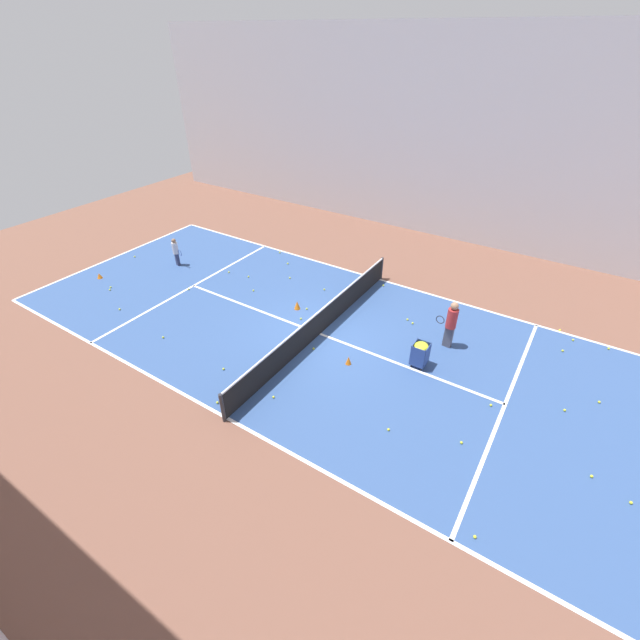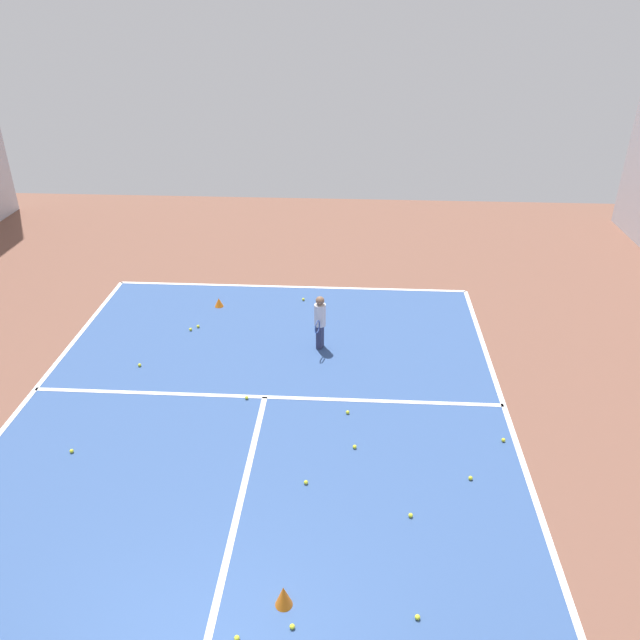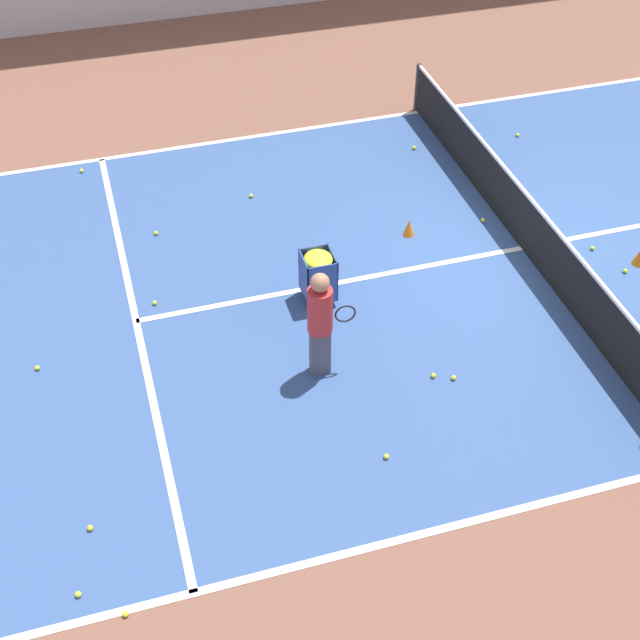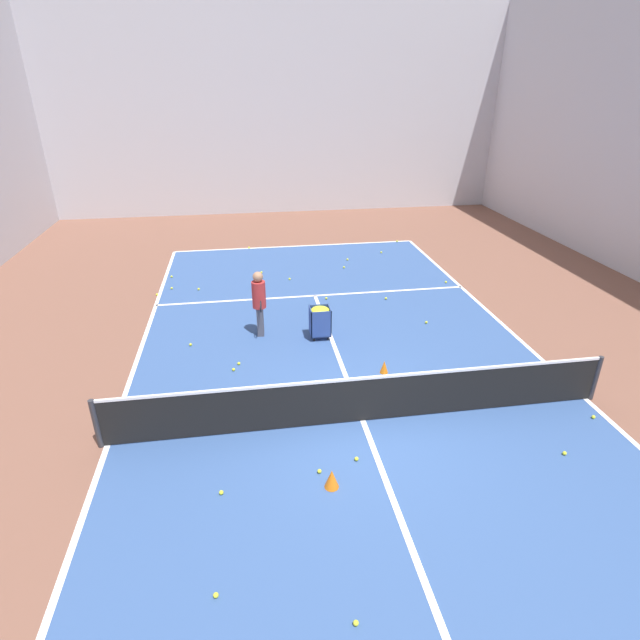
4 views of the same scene
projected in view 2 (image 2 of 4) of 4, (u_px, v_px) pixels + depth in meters
The scene contains 20 objects.
line_baseline_near at pixel (291, 287), 16.36m from camera, with size 9.08×0.10×0.00m, color white.
line_service_near at pixel (265, 397), 11.99m from camera, with size 9.08×0.10×0.00m, color white.
player_near_baseline at pixel (320, 319), 13.30m from camera, with size 0.31×0.60×1.24m.
training_cone_0 at pixel (219, 302), 15.32m from camera, with size 0.21×0.21×0.22m, color orange.
training_cone_1 at pixel (284, 596), 7.91m from camera, with size 0.23×0.23×0.32m, color orange.
tennis_ball_5 at pixel (72, 451), 10.56m from camera, with size 0.07×0.07×0.07m, color yellow.
tennis_ball_9 at pixel (355, 447), 10.65m from camera, with size 0.07×0.07×0.07m, color yellow.
tennis_ball_12 at pixel (503, 440), 10.81m from camera, with size 0.07×0.07×0.07m, color yellow.
tennis_ball_15 at pixel (292, 627), 7.67m from camera, with size 0.07×0.07×0.07m, color yellow.
tennis_ball_17 at pixel (417, 617), 7.78m from camera, with size 0.07×0.07×0.07m, color yellow.
tennis_ball_18 at pixel (191, 329), 14.28m from camera, with size 0.07×0.07×0.07m, color yellow.
tennis_ball_21 at pixel (411, 515), 9.28m from camera, with size 0.07×0.07×0.07m, color yellow.
tennis_ball_23 at pixel (306, 482), 9.89m from camera, with size 0.07×0.07×0.07m, color yellow.
tennis_ball_24 at pixel (198, 326), 14.40m from camera, with size 0.07×0.07×0.07m, color yellow.
tennis_ball_25 at pixel (237, 638), 7.53m from camera, with size 0.07×0.07×0.07m, color yellow.
tennis_ball_26 at pixel (247, 398), 11.92m from camera, with size 0.07×0.07×0.07m, color yellow.
tennis_ball_27 at pixel (303, 299), 15.64m from camera, with size 0.07×0.07×0.07m, color yellow.
tennis_ball_28 at pixel (471, 478), 9.98m from camera, with size 0.07×0.07×0.07m, color yellow.
tennis_ball_29 at pixel (348, 412), 11.51m from camera, with size 0.07×0.07×0.07m, color yellow.
tennis_ball_36 at pixel (140, 365), 12.94m from camera, with size 0.07×0.07×0.07m, color yellow.
Camera 2 is at (-1.65, 3.69, 7.01)m, focal length 35.00 mm.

